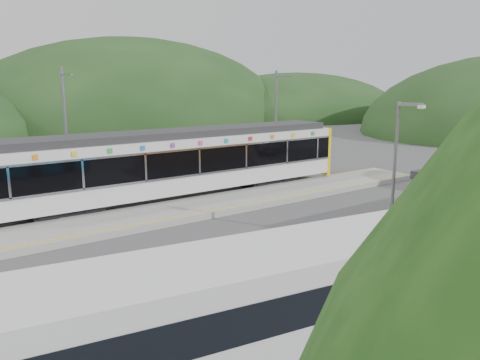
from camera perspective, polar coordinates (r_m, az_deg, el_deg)
ground at (r=22.03m, az=4.63°, el=-4.65°), size 120.00×120.00×0.00m
hills at (r=29.86m, az=7.15°, el=-0.32°), size 146.00×149.00×26.00m
platform at (r=24.50m, az=-0.35°, el=-2.55°), size 26.00×3.20×0.30m
yellow_line at (r=23.45m, az=1.48°, el=-2.82°), size 26.00×0.10×0.01m
train at (r=25.33m, az=-7.63°, el=2.25°), size 20.44×3.01×3.74m
catenary_mast_west at (r=25.66m, az=-20.40°, el=5.31°), size 0.18×1.80×7.00m
catenary_mast_east at (r=32.29m, az=4.41°, el=7.20°), size 0.18×1.80×7.00m
bus at (r=10.22m, az=0.87°, el=-16.61°), size 10.62×3.92×2.83m
lamp_post at (r=18.60m, az=18.66°, el=2.19°), size 0.38×1.02×5.54m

